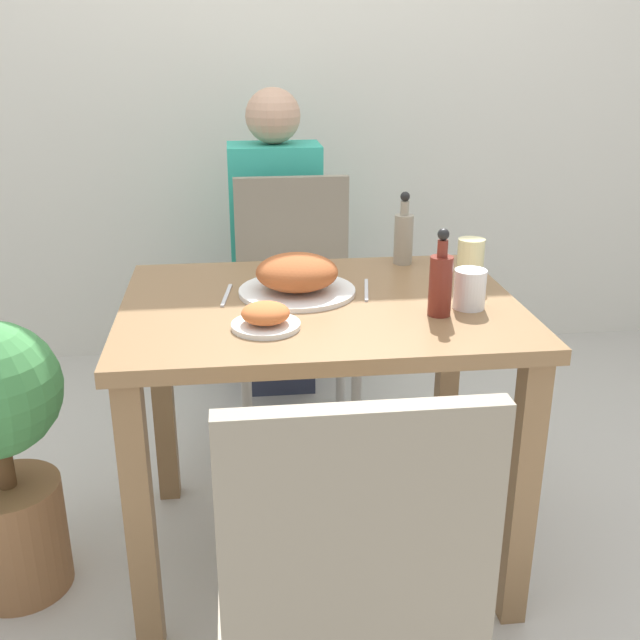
# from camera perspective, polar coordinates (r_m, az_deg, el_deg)

# --- Properties ---
(ground_plane) EXTENTS (16.00, 16.00, 0.00)m
(ground_plane) POSITION_cam_1_polar(r_m,az_deg,el_deg) (2.19, -0.00, -16.92)
(ground_plane) COLOR #B7B2A8
(wall_back) EXTENTS (8.00, 0.05, 2.60)m
(wall_back) POSITION_cam_1_polar(r_m,az_deg,el_deg) (3.21, -3.32, 20.10)
(wall_back) COLOR beige
(wall_back) RESTS_ON ground_plane
(dining_table) EXTENTS (0.96, 0.73, 0.73)m
(dining_table) POSITION_cam_1_polar(r_m,az_deg,el_deg) (1.88, -0.00, -2.04)
(dining_table) COLOR olive
(dining_table) RESTS_ON ground_plane
(chair_near) EXTENTS (0.42, 0.42, 0.89)m
(chair_near) POSITION_cam_1_polar(r_m,az_deg,el_deg) (1.29, 2.06, -19.78)
(chair_near) COLOR gray
(chair_near) RESTS_ON ground_plane
(chair_far) EXTENTS (0.42, 0.42, 0.89)m
(chair_far) POSITION_cam_1_polar(r_m,az_deg,el_deg) (2.60, -1.96, 1.96)
(chair_far) COLOR gray
(chair_far) RESTS_ON ground_plane
(food_plate) EXTENTS (0.29, 0.29, 0.10)m
(food_plate) POSITION_cam_1_polar(r_m,az_deg,el_deg) (1.87, -1.77, 3.35)
(food_plate) COLOR white
(food_plate) RESTS_ON dining_table
(side_plate) EXTENTS (0.15, 0.15, 0.06)m
(side_plate) POSITION_cam_1_polar(r_m,az_deg,el_deg) (1.66, -4.16, 0.20)
(side_plate) COLOR white
(side_plate) RESTS_ON dining_table
(drink_cup) EXTENTS (0.08, 0.08, 0.09)m
(drink_cup) POSITION_cam_1_polar(r_m,az_deg,el_deg) (1.81, 11.33, 2.33)
(drink_cup) COLOR white
(drink_cup) RESTS_ON dining_table
(juice_glass) EXTENTS (0.07, 0.07, 0.12)m
(juice_glass) POSITION_cam_1_polar(r_m,az_deg,el_deg) (1.97, 11.38, 4.34)
(juice_glass) COLOR beige
(juice_glass) RESTS_ON dining_table
(sauce_bottle) EXTENTS (0.05, 0.05, 0.21)m
(sauce_bottle) POSITION_cam_1_polar(r_m,az_deg,el_deg) (1.74, 9.17, 2.87)
(sauce_bottle) COLOR maroon
(sauce_bottle) RESTS_ON dining_table
(condiment_bottle) EXTENTS (0.05, 0.05, 0.21)m
(condiment_bottle) POSITION_cam_1_polar(r_m,az_deg,el_deg) (2.13, 6.38, 6.38)
(condiment_bottle) COLOR gray
(condiment_bottle) RESTS_ON dining_table
(fork_utensil) EXTENTS (0.03, 0.16, 0.00)m
(fork_utensil) POSITION_cam_1_polar(r_m,az_deg,el_deg) (1.88, -7.14, 1.89)
(fork_utensil) COLOR silver
(fork_utensil) RESTS_ON dining_table
(spoon_utensil) EXTENTS (0.04, 0.17, 0.00)m
(spoon_utensil) POSITION_cam_1_polar(r_m,az_deg,el_deg) (1.91, 3.55, 2.31)
(spoon_utensil) COLOR silver
(spoon_utensil) RESTS_ON dining_table
(potted_plant_left) EXTENTS (0.33, 0.33, 0.73)m
(potted_plant_left) POSITION_cam_1_polar(r_m,az_deg,el_deg) (1.98, -23.17, -8.66)
(potted_plant_left) COLOR brown
(potted_plant_left) RESTS_ON ground_plane
(person_figure) EXTENTS (0.34, 0.22, 1.17)m
(person_figure) POSITION_cam_1_polar(r_m,az_deg,el_deg) (2.88, -3.39, 5.53)
(person_figure) COLOR #2D3347
(person_figure) RESTS_ON ground_plane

